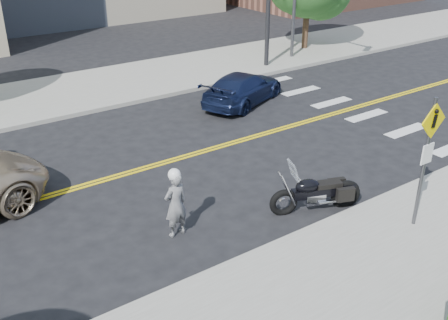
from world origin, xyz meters
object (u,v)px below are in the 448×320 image
pedestrian_sign (427,151)px  motorcycle (317,185)px  parked_car_blue (243,88)px  motorcyclist (176,203)px

pedestrian_sign → motorcycle: (-1.21, 1.91, -1.28)m
pedestrian_sign → parked_car_blue: 9.44m
motorcycle → parked_car_blue: size_ratio=0.56×
motorcyclist → pedestrian_sign: bearing=141.0°
pedestrian_sign → motorcyclist: bearing=146.9°
motorcyclist → parked_car_blue: 9.00m
parked_car_blue → motorcycle: bearing=132.3°
pedestrian_sign → motorcyclist: (-4.50, 2.93, -1.14)m
motorcyclist → parked_car_blue: size_ratio=0.41×
pedestrian_sign → motorcyclist: pedestrian_sign is taller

